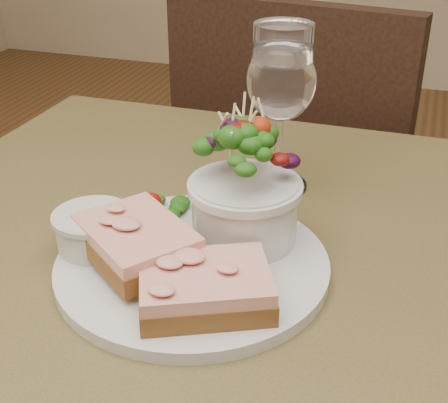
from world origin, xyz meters
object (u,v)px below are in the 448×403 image
(sandwich_front, at_px, (205,287))
(ramekin, at_px, (93,228))
(cafe_table, at_px, (229,358))
(dinner_plate, at_px, (192,264))
(wine_glass, at_px, (281,85))
(chair_far, at_px, (306,272))
(sandwich_back, at_px, (137,241))
(salad_bowl, at_px, (245,184))

(sandwich_front, height_order, ramekin, ramekin)
(cafe_table, height_order, dinner_plate, dinner_plate)
(ramekin, relative_size, wine_glass, 0.40)
(chair_far, relative_size, dinner_plate, 3.55)
(sandwich_front, xyz_separation_m, ramekin, (-0.13, 0.05, 0.00))
(cafe_table, relative_size, chair_far, 0.89)
(cafe_table, bearing_deg, sandwich_front, -92.03)
(dinner_plate, distance_m, wine_glass, 0.23)
(sandwich_back, xyz_separation_m, wine_glass, (0.08, 0.21, 0.09))
(chair_far, xyz_separation_m, dinner_plate, (0.00, -0.68, 0.46))
(ramekin, bearing_deg, sandwich_front, -20.45)
(ramekin, bearing_deg, sandwich_back, -14.15)
(cafe_table, distance_m, ramekin, 0.19)
(chair_far, xyz_separation_m, ramekin, (-0.09, -0.69, 0.49))
(cafe_table, xyz_separation_m, salad_bowl, (-0.00, 0.05, 0.17))
(chair_far, distance_m, dinner_plate, 0.82)
(sandwich_back, height_order, ramekin, sandwich_back)
(cafe_table, relative_size, dinner_plate, 3.16)
(sandwich_front, bearing_deg, dinner_plate, 94.98)
(dinner_plate, relative_size, ramekin, 3.65)
(sandwich_back, xyz_separation_m, ramekin, (-0.05, 0.01, -0.00))
(cafe_table, bearing_deg, wine_glass, 90.69)
(sandwich_front, height_order, salad_bowl, salad_bowl)
(sandwich_front, bearing_deg, cafe_table, 62.52)
(dinner_plate, distance_m, salad_bowl, 0.09)
(cafe_table, bearing_deg, salad_bowl, 90.60)
(sandwich_front, distance_m, wine_glass, 0.27)
(wine_glass, bearing_deg, chair_far, 94.25)
(ramekin, distance_m, wine_glass, 0.25)
(sandwich_front, height_order, wine_glass, wine_glass)
(sandwich_front, relative_size, ramekin, 1.91)
(sandwich_front, height_order, sandwich_back, sandwich_back)
(sandwich_back, distance_m, ramekin, 0.05)
(ramekin, height_order, wine_glass, wine_glass)
(dinner_plate, height_order, ramekin, ramekin)
(chair_far, distance_m, wine_glass, 0.76)
(cafe_table, xyz_separation_m, chair_far, (-0.04, 0.68, -0.36))
(chair_far, xyz_separation_m, sandwich_front, (0.04, -0.73, 0.48))
(sandwich_back, bearing_deg, sandwich_front, 12.55)
(cafe_table, distance_m, sandwich_front, 0.14)
(wine_glass, bearing_deg, salad_bowl, -89.28)
(cafe_table, xyz_separation_m, ramekin, (-0.13, -0.01, 0.13))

